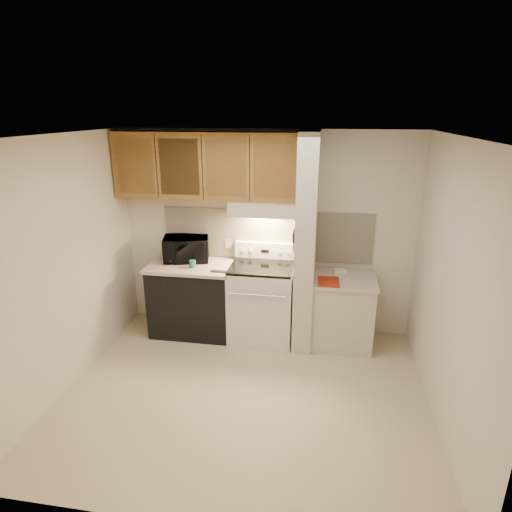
# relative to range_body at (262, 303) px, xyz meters

# --- Properties ---
(floor) EXTENTS (3.60, 3.60, 0.00)m
(floor) POSITION_rel_range_body_xyz_m (0.00, -1.16, -0.46)
(floor) COLOR beige
(floor) RESTS_ON ground
(ceiling) EXTENTS (3.60, 3.60, 0.00)m
(ceiling) POSITION_rel_range_body_xyz_m (0.00, -1.16, 2.04)
(ceiling) COLOR white
(ceiling) RESTS_ON wall_back
(wall_back) EXTENTS (3.60, 2.50, 0.02)m
(wall_back) POSITION_rel_range_body_xyz_m (0.00, 0.34, 0.79)
(wall_back) COLOR beige
(wall_back) RESTS_ON floor
(wall_left) EXTENTS (0.02, 3.00, 2.50)m
(wall_left) POSITION_rel_range_body_xyz_m (-1.80, -1.16, 0.79)
(wall_left) COLOR beige
(wall_left) RESTS_ON floor
(wall_right) EXTENTS (0.02, 3.00, 2.50)m
(wall_right) POSITION_rel_range_body_xyz_m (1.80, -1.16, 0.79)
(wall_right) COLOR beige
(wall_right) RESTS_ON floor
(backsplash) EXTENTS (2.60, 0.02, 0.63)m
(backsplash) POSITION_rel_range_body_xyz_m (0.00, 0.33, 0.78)
(backsplash) COLOR white
(backsplash) RESTS_ON wall_back
(range_body) EXTENTS (0.76, 0.65, 0.92)m
(range_body) POSITION_rel_range_body_xyz_m (0.00, 0.00, 0.00)
(range_body) COLOR silver
(range_body) RESTS_ON floor
(oven_window) EXTENTS (0.50, 0.01, 0.30)m
(oven_window) POSITION_rel_range_body_xyz_m (0.00, -0.32, 0.04)
(oven_window) COLOR black
(oven_window) RESTS_ON range_body
(oven_handle) EXTENTS (0.65, 0.02, 0.02)m
(oven_handle) POSITION_rel_range_body_xyz_m (0.00, -0.35, 0.26)
(oven_handle) COLOR silver
(oven_handle) RESTS_ON range_body
(cooktop) EXTENTS (0.74, 0.64, 0.03)m
(cooktop) POSITION_rel_range_body_xyz_m (0.00, 0.00, 0.48)
(cooktop) COLOR black
(cooktop) RESTS_ON range_body
(range_backguard) EXTENTS (0.76, 0.08, 0.20)m
(range_backguard) POSITION_rel_range_body_xyz_m (0.00, 0.28, 0.59)
(range_backguard) COLOR silver
(range_backguard) RESTS_ON range_body
(range_display) EXTENTS (0.10, 0.01, 0.04)m
(range_display) POSITION_rel_range_body_xyz_m (0.00, 0.24, 0.59)
(range_display) COLOR black
(range_display) RESTS_ON range_backguard
(range_knob_left_outer) EXTENTS (0.05, 0.02, 0.05)m
(range_knob_left_outer) POSITION_rel_range_body_xyz_m (-0.28, 0.24, 0.59)
(range_knob_left_outer) COLOR silver
(range_knob_left_outer) RESTS_ON range_backguard
(range_knob_left_inner) EXTENTS (0.05, 0.02, 0.05)m
(range_knob_left_inner) POSITION_rel_range_body_xyz_m (-0.18, 0.24, 0.59)
(range_knob_left_inner) COLOR silver
(range_knob_left_inner) RESTS_ON range_backguard
(range_knob_right_inner) EXTENTS (0.05, 0.02, 0.05)m
(range_knob_right_inner) POSITION_rel_range_body_xyz_m (0.18, 0.24, 0.59)
(range_knob_right_inner) COLOR silver
(range_knob_right_inner) RESTS_ON range_backguard
(range_knob_right_outer) EXTENTS (0.05, 0.02, 0.05)m
(range_knob_right_outer) POSITION_rel_range_body_xyz_m (0.28, 0.24, 0.59)
(range_knob_right_outer) COLOR silver
(range_knob_right_outer) RESTS_ON range_backguard
(dishwasher_front) EXTENTS (1.00, 0.63, 0.87)m
(dishwasher_front) POSITION_rel_range_body_xyz_m (-0.88, 0.01, -0.03)
(dishwasher_front) COLOR black
(dishwasher_front) RESTS_ON floor
(left_countertop) EXTENTS (1.04, 0.67, 0.04)m
(left_countertop) POSITION_rel_range_body_xyz_m (-0.88, 0.01, 0.43)
(left_countertop) COLOR beige
(left_countertop) RESTS_ON dishwasher_front
(spoon_rest) EXTENTS (0.20, 0.07, 0.01)m
(spoon_rest) POSITION_rel_range_body_xyz_m (-0.48, -0.19, 0.46)
(spoon_rest) COLOR black
(spoon_rest) RESTS_ON left_countertop
(teal_jar) EXTENTS (0.10, 0.10, 0.09)m
(teal_jar) POSITION_rel_range_body_xyz_m (-0.83, -0.09, 0.49)
(teal_jar) COLOR #296355
(teal_jar) RESTS_ON left_countertop
(outlet) EXTENTS (0.08, 0.01, 0.12)m
(outlet) POSITION_rel_range_body_xyz_m (-0.48, 0.32, 0.64)
(outlet) COLOR beige
(outlet) RESTS_ON backsplash
(microwave) EXTENTS (0.62, 0.49, 0.30)m
(microwave) POSITION_rel_range_body_xyz_m (-0.98, 0.15, 0.60)
(microwave) COLOR black
(microwave) RESTS_ON left_countertop
(partition_pillar) EXTENTS (0.22, 0.70, 2.50)m
(partition_pillar) POSITION_rel_range_body_xyz_m (0.51, -0.01, 0.79)
(partition_pillar) COLOR beige
(partition_pillar) RESTS_ON floor
(pillar_trim) EXTENTS (0.01, 0.70, 0.04)m
(pillar_trim) POSITION_rel_range_body_xyz_m (0.39, -0.01, 0.84)
(pillar_trim) COLOR olive
(pillar_trim) RESTS_ON partition_pillar
(knife_strip) EXTENTS (0.02, 0.42, 0.04)m
(knife_strip) POSITION_rel_range_body_xyz_m (0.39, -0.06, 0.86)
(knife_strip) COLOR black
(knife_strip) RESTS_ON partition_pillar
(knife_blade_a) EXTENTS (0.01, 0.03, 0.16)m
(knife_blade_a) POSITION_rel_range_body_xyz_m (0.38, -0.20, 0.76)
(knife_blade_a) COLOR silver
(knife_blade_a) RESTS_ON knife_strip
(knife_handle_a) EXTENTS (0.02, 0.02, 0.10)m
(knife_handle_a) POSITION_rel_range_body_xyz_m (0.38, -0.21, 0.91)
(knife_handle_a) COLOR black
(knife_handle_a) RESTS_ON knife_strip
(knife_blade_b) EXTENTS (0.01, 0.04, 0.18)m
(knife_blade_b) POSITION_rel_range_body_xyz_m (0.38, -0.13, 0.75)
(knife_blade_b) COLOR silver
(knife_blade_b) RESTS_ON knife_strip
(knife_handle_b) EXTENTS (0.02, 0.02, 0.10)m
(knife_handle_b) POSITION_rel_range_body_xyz_m (0.38, -0.14, 0.91)
(knife_handle_b) COLOR black
(knife_handle_b) RESTS_ON knife_strip
(knife_blade_c) EXTENTS (0.01, 0.04, 0.20)m
(knife_blade_c) POSITION_rel_range_body_xyz_m (0.38, -0.06, 0.74)
(knife_blade_c) COLOR silver
(knife_blade_c) RESTS_ON knife_strip
(knife_handle_c) EXTENTS (0.02, 0.02, 0.10)m
(knife_handle_c) POSITION_rel_range_body_xyz_m (0.38, -0.04, 0.91)
(knife_handle_c) COLOR black
(knife_handle_c) RESTS_ON knife_strip
(knife_blade_d) EXTENTS (0.01, 0.04, 0.16)m
(knife_blade_d) POSITION_rel_range_body_xyz_m (0.38, 0.01, 0.76)
(knife_blade_d) COLOR silver
(knife_blade_d) RESTS_ON knife_strip
(knife_handle_d) EXTENTS (0.02, 0.02, 0.10)m
(knife_handle_d) POSITION_rel_range_body_xyz_m (0.38, 0.03, 0.91)
(knife_handle_d) COLOR black
(knife_handle_d) RESTS_ON knife_strip
(knife_blade_e) EXTENTS (0.01, 0.04, 0.18)m
(knife_blade_e) POSITION_rel_range_body_xyz_m (0.38, 0.12, 0.75)
(knife_blade_e) COLOR silver
(knife_blade_e) RESTS_ON knife_strip
(knife_handle_e) EXTENTS (0.02, 0.02, 0.10)m
(knife_handle_e) POSITION_rel_range_body_xyz_m (0.38, 0.12, 0.91)
(knife_handle_e) COLOR black
(knife_handle_e) RESTS_ON knife_strip
(oven_mitt) EXTENTS (0.03, 0.09, 0.22)m
(oven_mitt) POSITION_rel_range_body_xyz_m (0.38, 0.17, 0.76)
(oven_mitt) COLOR slate
(oven_mitt) RESTS_ON partition_pillar
(right_cab_base) EXTENTS (0.70, 0.60, 0.81)m
(right_cab_base) POSITION_rel_range_body_xyz_m (0.97, -0.01, -0.06)
(right_cab_base) COLOR beige
(right_cab_base) RESTS_ON floor
(right_countertop) EXTENTS (0.74, 0.64, 0.04)m
(right_countertop) POSITION_rel_range_body_xyz_m (0.97, -0.01, 0.37)
(right_countertop) COLOR beige
(right_countertop) RESTS_ON right_cab_base
(red_folder) EXTENTS (0.25, 0.33, 0.01)m
(red_folder) POSITION_rel_range_body_xyz_m (0.79, -0.16, 0.40)
(red_folder) COLOR #9A280F
(red_folder) RESTS_ON right_countertop
(white_box) EXTENTS (0.18, 0.15, 0.04)m
(white_box) POSITION_rel_range_body_xyz_m (0.92, 0.17, 0.41)
(white_box) COLOR white
(white_box) RESTS_ON right_countertop
(range_hood) EXTENTS (0.78, 0.44, 0.15)m
(range_hood) POSITION_rel_range_body_xyz_m (0.00, 0.12, 1.17)
(range_hood) COLOR beige
(range_hood) RESTS_ON upper_cabinets
(hood_lip) EXTENTS (0.78, 0.04, 0.06)m
(hood_lip) POSITION_rel_range_body_xyz_m (0.00, -0.08, 1.12)
(hood_lip) COLOR beige
(hood_lip) RESTS_ON range_hood
(upper_cabinets) EXTENTS (2.18, 0.33, 0.77)m
(upper_cabinets) POSITION_rel_range_body_xyz_m (-0.69, 0.17, 1.62)
(upper_cabinets) COLOR olive
(upper_cabinets) RESTS_ON wall_back
(cab_door_a) EXTENTS (0.46, 0.01, 0.63)m
(cab_door_a) POSITION_rel_range_body_xyz_m (-1.51, 0.01, 1.62)
(cab_door_a) COLOR olive
(cab_door_a) RESTS_ON upper_cabinets
(cab_gap_a) EXTENTS (0.01, 0.01, 0.73)m
(cab_gap_a) POSITION_rel_range_body_xyz_m (-1.23, 0.01, 1.62)
(cab_gap_a) COLOR black
(cab_gap_a) RESTS_ON upper_cabinets
(cab_door_b) EXTENTS (0.46, 0.01, 0.63)m
(cab_door_b) POSITION_rel_range_body_xyz_m (-0.96, 0.01, 1.62)
(cab_door_b) COLOR olive
(cab_door_b) RESTS_ON upper_cabinets
(cab_gap_b) EXTENTS (0.01, 0.01, 0.73)m
(cab_gap_b) POSITION_rel_range_body_xyz_m (-0.69, 0.01, 1.62)
(cab_gap_b) COLOR black
(cab_gap_b) RESTS_ON upper_cabinets
(cab_door_c) EXTENTS (0.46, 0.01, 0.63)m
(cab_door_c) POSITION_rel_range_body_xyz_m (-0.42, 0.01, 1.62)
(cab_door_c) COLOR olive
(cab_door_c) RESTS_ON upper_cabinets
(cab_gap_c) EXTENTS (0.01, 0.01, 0.73)m
(cab_gap_c) POSITION_rel_range_body_xyz_m (-0.14, 0.01, 1.62)
(cab_gap_c) COLOR black
(cab_gap_c) RESTS_ON upper_cabinets
(cab_door_d) EXTENTS (0.46, 0.01, 0.63)m
(cab_door_d) POSITION_rel_range_body_xyz_m (0.13, 0.01, 1.62)
(cab_door_d) COLOR olive
(cab_door_d) RESTS_ON upper_cabinets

